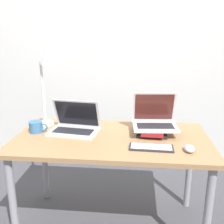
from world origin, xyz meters
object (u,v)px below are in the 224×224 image
object	(u,v)px
book_stack	(152,130)
wireless_keyboard	(151,147)
laptop_left	(75,125)
mouse	(189,148)
desk_lamp	(48,64)
mug	(36,127)
laptop_on_books	(155,120)

from	to	relation	value
book_stack	wireless_keyboard	world-z (taller)	book_stack
laptop_left	wireless_keyboard	xyz separation A→B (m)	(0.54, -0.25, -0.04)
book_stack	mouse	world-z (taller)	book_stack
book_stack	desk_lamp	bearing A→B (deg)	173.23
laptop_left	desk_lamp	xyz separation A→B (m)	(-0.21, 0.10, 0.43)
mug	desk_lamp	distance (m)	0.46
laptop_on_books	wireless_keyboard	distance (m)	0.29
laptop_on_books	wireless_keyboard	bearing A→B (deg)	-96.61
desk_lamp	mouse	bearing A→B (deg)	-20.70
book_stack	mouse	xyz separation A→B (m)	(0.21, -0.28, -0.01)
wireless_keyboard	mug	bearing A→B (deg)	165.81
mouse	mug	xyz separation A→B (m)	(-1.05, 0.22, 0.02)
laptop_on_books	mouse	world-z (taller)	laptop_on_books
book_stack	mug	bearing A→B (deg)	-176.35
mouse	book_stack	bearing A→B (deg)	127.18
book_stack	laptop_left	bearing A→B (deg)	-178.65
book_stack	laptop_on_books	xyz separation A→B (m)	(0.02, 0.01, 0.08)
book_stack	wireless_keyboard	size ratio (longest dim) A/B	1.02
wireless_keyboard	mug	distance (m)	0.84
laptop_left	mug	world-z (taller)	laptop_left
mug	desk_lamp	xyz separation A→B (m)	(0.07, 0.14, 0.43)
mug	desk_lamp	world-z (taller)	desk_lamp
laptop_left	mug	size ratio (longest dim) A/B	2.74
laptop_on_books	desk_lamp	bearing A→B (deg)	174.36
mouse	desk_lamp	world-z (taller)	desk_lamp
laptop_left	book_stack	world-z (taller)	laptop_left
laptop_left	wireless_keyboard	size ratio (longest dim) A/B	1.35
mug	laptop_on_books	bearing A→B (deg)	4.51
wireless_keyboard	mouse	bearing A→B (deg)	-4.48
laptop_left	mouse	bearing A→B (deg)	-18.98
laptop_on_books	desk_lamp	world-z (taller)	desk_lamp
wireless_keyboard	book_stack	bearing A→B (deg)	86.34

